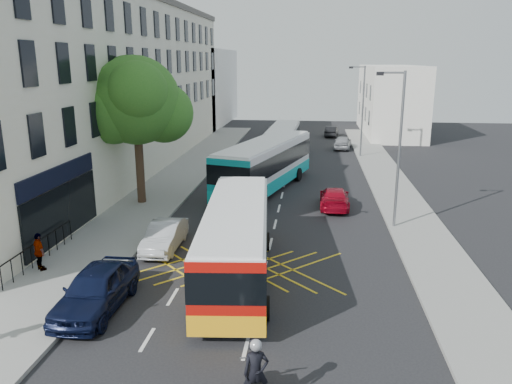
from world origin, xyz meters
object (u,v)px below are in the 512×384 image
(lamp_near, at_px, (398,142))
(parked_car_silver, at_px, (165,236))
(lamp_far, at_px, (362,107))
(parked_car_blue, at_px, (96,289))
(distant_car_silver, at_px, (343,142))
(distant_car_grey, at_px, (278,131))
(bus_near, at_px, (237,240))
(motorbike, at_px, (256,376))
(bus_far, at_px, (283,141))
(red_hatchback, at_px, (334,198))
(distant_car_dark, at_px, (332,131))
(pedestrian_far, at_px, (39,252))
(street_tree, at_px, (136,101))
(bus_mid, at_px, (265,164))

(lamp_near, distance_m, parked_car_silver, 12.51)
(lamp_far, distance_m, parked_car_blue, 32.71)
(distant_car_silver, bearing_deg, distant_car_grey, -37.93)
(parked_car_blue, bearing_deg, parked_car_silver, 84.07)
(bus_near, xyz_separation_m, distant_car_grey, (-1.00, 38.43, -0.89))
(parked_car_blue, xyz_separation_m, distant_car_grey, (3.53, 41.81, -0.10))
(motorbike, height_order, parked_car_blue, motorbike)
(bus_far, distance_m, red_hatchback, 16.43)
(distant_car_grey, xyz_separation_m, distant_car_dark, (6.18, 1.16, -0.09))
(lamp_far, distance_m, parked_car_silver, 26.93)
(parked_car_blue, xyz_separation_m, parked_car_silver, (0.70, 6.06, -0.14))
(motorbike, bearing_deg, lamp_near, 52.76)
(parked_car_silver, relative_size, pedestrian_far, 2.44)
(street_tree, distance_m, pedestrian_far, 11.79)
(street_tree, relative_size, parked_car_silver, 2.23)
(bus_far, relative_size, distant_car_grey, 2.05)
(bus_mid, bearing_deg, distant_car_silver, 85.75)
(lamp_far, bearing_deg, bus_near, -105.12)
(lamp_near, distance_m, lamp_far, 20.00)
(bus_far, bearing_deg, red_hatchback, -72.86)
(bus_mid, distance_m, distant_car_grey, 24.18)
(red_hatchback, height_order, distant_car_silver, distant_car_silver)
(street_tree, height_order, parked_car_blue, street_tree)
(street_tree, relative_size, bus_far, 0.87)
(distant_car_dark, bearing_deg, bus_far, 77.27)
(bus_far, bearing_deg, street_tree, -112.41)
(motorbike, distance_m, pedestrian_far, 12.26)
(lamp_near, relative_size, lamp_far, 1.00)
(lamp_near, relative_size, parked_car_blue, 1.72)
(distant_car_dark, bearing_deg, bus_mid, 85.68)
(pedestrian_far, bearing_deg, distant_car_grey, -60.25)
(distant_car_grey, bearing_deg, bus_near, -93.72)
(bus_mid, xyz_separation_m, parked_car_silver, (-3.64, -11.62, -1.11))
(parked_car_blue, height_order, distant_car_grey, parked_car_blue)
(street_tree, bearing_deg, distant_car_dark, 67.00)
(motorbike, relative_size, parked_car_silver, 0.55)
(bus_far, height_order, parked_car_blue, bus_far)
(red_hatchback, bearing_deg, lamp_near, 129.60)
(bus_near, height_order, distant_car_silver, bus_near)
(lamp_far, xyz_separation_m, bus_near, (-7.27, -26.88, -3.04))
(motorbike, bearing_deg, bus_near, 85.40)
(red_hatchback, xyz_separation_m, distant_car_dark, (0.81, 29.11, -0.01))
(lamp_near, distance_m, red_hatchback, 6.10)
(motorbike, distance_m, parked_car_blue, 7.70)
(street_tree, relative_size, bus_near, 0.81)
(parked_car_blue, relative_size, distant_car_grey, 0.94)
(parked_car_blue, distance_m, distant_car_grey, 41.96)
(parked_car_blue, bearing_deg, red_hatchback, 57.93)
(lamp_far, height_order, distant_car_grey, lamp_far)
(distant_car_grey, bearing_deg, lamp_near, -80.52)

